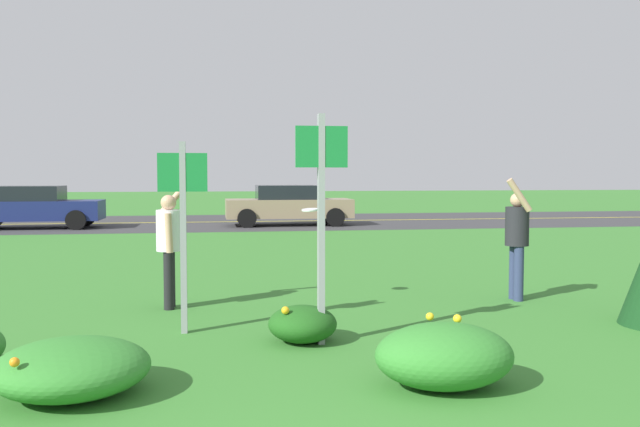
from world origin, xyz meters
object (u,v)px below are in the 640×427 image
Objects in this scene: sign_post_near_path at (183,217)px; car_tan_center_right at (288,205)px; frisbee_white at (310,210)px; person_catcher_dark_shirt at (517,236)px; car_navy_center_left at (33,207)px; sign_post_by_roadside at (321,205)px; person_thrower_white_shirt at (169,240)px.

sign_post_near_path is 0.49× the size of car_tan_center_right.
frisbee_white is at bearing 43.14° from sign_post_near_path.
car_tan_center_right is (-1.62, 14.96, -0.20)m from person_catcher_dark_shirt.
sign_post_by_roadside is at bearing -67.28° from car_navy_center_left.
sign_post_near_path is 0.49× the size of car_navy_center_left.
person_thrower_white_shirt is 0.39× the size of car_tan_center_right.
person_catcher_dark_shirt is at bearing -5.64° from frisbee_white.
car_tan_center_right is at bearing 79.22° from sign_post_near_path.
car_navy_center_left reaches higher than frisbee_white.
car_tan_center_right reaches higher than frisbee_white.
sign_post_by_roadside is (1.48, -0.76, 0.16)m from sign_post_near_path.
car_navy_center_left is 1.00× the size of car_tan_center_right.
frisbee_white is (-3.00, 0.30, 0.39)m from person_catcher_dark_shirt.
car_navy_center_left is (-7.36, 14.66, -0.59)m from frisbee_white.
person_catcher_dark_shirt is at bearing -2.15° from person_thrower_white_shirt.
sign_post_near_path is 1.67m from sign_post_by_roadside.
car_navy_center_left is at bearing 124.71° from person_catcher_dark_shirt.
sign_post_near_path is at bearing -80.65° from person_thrower_white_shirt.
person_catcher_dark_shirt reaches higher than car_navy_center_left.
frisbee_white is 0.05× the size of car_tan_center_right.
sign_post_by_roadside is at bearing -95.42° from car_tan_center_right.
person_thrower_white_shirt is 7.08× the size of frisbee_white.
person_catcher_dark_shirt is (3.23, 2.07, -0.56)m from sign_post_by_roadside.
person_thrower_white_shirt is at bearing -102.75° from car_tan_center_right.
car_tan_center_right is at bearing 84.58° from sign_post_by_roadside.
person_thrower_white_shirt is 4.96m from person_catcher_dark_shirt.
sign_post_by_roadside reaches higher than person_catcher_dark_shirt.
sign_post_by_roadside is 17.12m from car_tan_center_right.
person_catcher_dark_shirt is (4.71, 1.31, -0.41)m from sign_post_near_path.
car_navy_center_left is at bearing 112.72° from sign_post_by_roadside.
car_tan_center_right is at bearing 96.18° from person_catcher_dark_shirt.
car_navy_center_left is 8.74m from car_tan_center_right.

